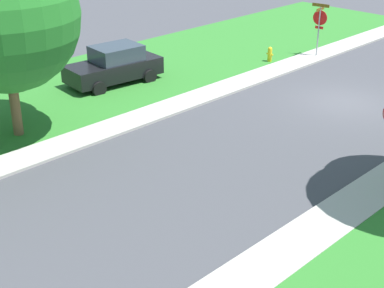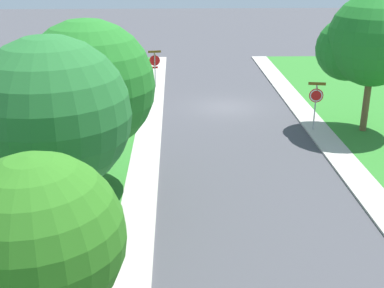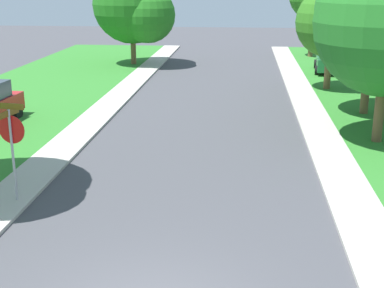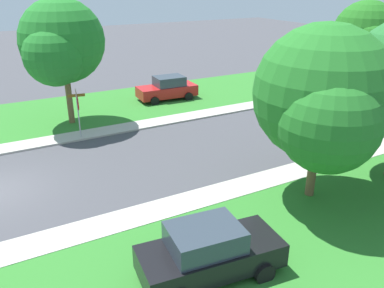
% 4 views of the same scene
% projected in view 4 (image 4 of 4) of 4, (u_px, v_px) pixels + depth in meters
% --- Properties ---
extents(sidewalk_east, '(1.40, 56.00, 0.10)m').
position_uv_depth(sidewalk_east, '(289.00, 173.00, 18.26)').
color(sidewalk_east, '#ADA89E').
rests_on(sidewalk_east, ground).
extents(lawn_east, '(8.00, 56.00, 0.08)m').
position_uv_depth(lawn_east, '(376.00, 225.00, 14.46)').
color(lawn_east, '#2D7528').
rests_on(lawn_east, ground).
extents(sidewalk_west, '(1.40, 56.00, 0.10)m').
position_uv_depth(sidewalk_west, '(191.00, 116.00, 25.86)').
color(sidewalk_west, '#ADA89E').
rests_on(sidewalk_west, ground).
extents(lawn_west, '(8.00, 56.00, 0.08)m').
position_uv_depth(lawn_west, '(161.00, 99.00, 29.67)').
color(lawn_west, '#2D7528').
rests_on(lawn_west, ground).
extents(stop_sign_far_corner, '(0.91, 0.91, 2.77)m').
position_uv_depth(stop_sign_far_corner, '(78.00, 106.00, 21.69)').
color(stop_sign_far_corner, '#9E9EA3').
rests_on(stop_sign_far_corner, ground).
extents(car_red_far_down_street, '(2.19, 4.38, 1.76)m').
position_uv_depth(car_red_far_down_street, '(168.00, 88.00, 29.14)').
color(car_red_far_down_street, red).
rests_on(car_red_far_down_street, ground).
extents(car_black_behind_trees, '(2.37, 4.46, 1.76)m').
position_uv_depth(car_black_behind_trees, '(209.00, 252.00, 11.74)').
color(car_black_behind_trees, black).
rests_on(car_black_behind_trees, ground).
extents(tree_corner_large, '(5.59, 5.20, 6.99)m').
position_uv_depth(tree_corner_large, '(324.00, 100.00, 14.53)').
color(tree_corner_large, brown).
rests_on(tree_corner_large, ground).
extents(tree_sidewalk_mid, '(5.71, 5.31, 6.79)m').
position_uv_depth(tree_sidewalk_mid, '(366.00, 36.00, 32.73)').
color(tree_sidewalk_mid, brown).
rests_on(tree_sidewalk_mid, ground).
extents(tree_sidewalk_far, '(5.21, 4.85, 7.47)m').
position_uv_depth(tree_sidewalk_far, '(60.00, 45.00, 22.50)').
color(tree_sidewalk_far, brown).
rests_on(tree_sidewalk_far, ground).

